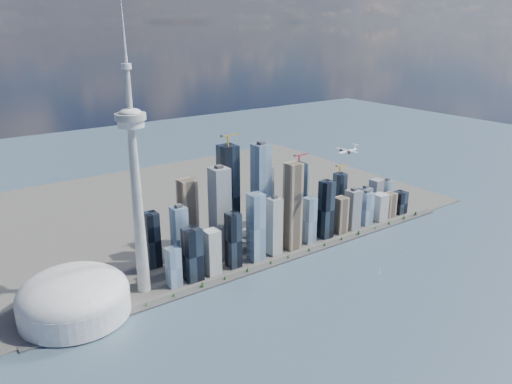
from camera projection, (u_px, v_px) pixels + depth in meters
ground at (362, 312)px, 936.46m from camera, size 4000.00×4000.00×0.00m
seawall at (279, 262)px, 1128.03m from camera, size 1100.00×22.00×4.00m
land at (185, 206)px, 1474.19m from camera, size 1400.00×900.00×3.00m
shoreline_trees at (279, 259)px, 1125.85m from camera, size 960.53×7.20×8.80m
skyscraper_cluster at (277, 211)px, 1200.95m from camera, size 736.00×142.00×272.56m
needle_tower at (136, 180)px, 933.11m from camera, size 56.00×56.00×550.50m
dome_stadium at (74, 297)px, 911.50m from camera, size 200.00×200.00×86.00m
airplane at (348, 151)px, 1122.80m from camera, size 67.24×59.52×16.38m
sailboat_west at (380, 272)px, 1080.36m from camera, size 7.30×3.93×10.23m
sailboat_east at (401, 254)px, 1165.44m from camera, size 6.40×3.06×8.88m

